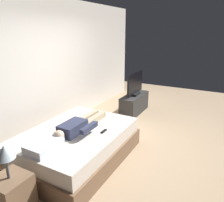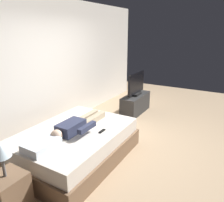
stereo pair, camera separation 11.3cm
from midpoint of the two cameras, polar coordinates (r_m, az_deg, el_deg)
ground_plane at (r=4.26m, az=4.57°, el=-11.85°), size 10.00×10.00×0.00m
back_wall at (r=5.11m, az=-12.10°, el=9.59°), size 6.40×0.10×2.80m
bed at (r=3.83m, az=-8.86°, el=-11.26°), size 2.06×1.49×0.54m
pillow at (r=3.22m, az=-17.20°, el=-11.10°), size 0.48×0.34×0.12m
person at (r=3.66m, az=-8.43°, el=-6.35°), size 1.26×0.46×0.18m
remote at (r=3.59m, az=-1.74°, el=-7.95°), size 0.15×0.04×0.02m
tv_stand at (r=5.83m, az=6.77°, el=-0.74°), size 1.10×0.40×0.50m
tv at (r=5.68m, az=6.97°, el=4.37°), size 0.88×0.20×0.59m
nightstand at (r=3.06m, az=-24.67°, el=-21.52°), size 0.40×0.40×0.52m
lamp at (r=2.74m, az=-26.33°, el=-11.82°), size 0.22×0.22×0.42m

